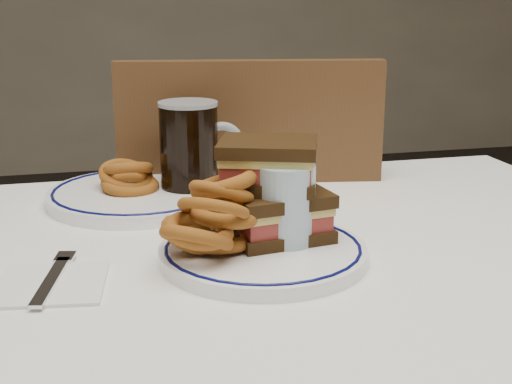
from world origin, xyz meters
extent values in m
cube|color=white|center=(0.00, 0.00, 0.73)|extent=(1.26, 0.86, 0.03)
cylinder|color=#432A15|center=(0.54, 0.34, 0.35)|extent=(0.06, 0.06, 0.71)
cube|color=white|center=(0.00, 0.43, 0.65)|extent=(1.26, 0.01, 0.17)
cube|color=#432A15|center=(0.17, 0.55, 0.45)|extent=(0.51, 0.51, 0.04)
cylinder|color=#432A15|center=(0.39, 0.70, 0.21)|extent=(0.04, 0.04, 0.43)
cylinder|color=#432A15|center=(0.02, 0.77, 0.21)|extent=(0.04, 0.04, 0.43)
cube|color=#432A15|center=(0.14, 0.35, 0.71)|extent=(0.44, 0.11, 0.48)
cylinder|color=white|center=(0.07, 0.00, 0.76)|extent=(0.25, 0.25, 0.02)
torus|color=#090D48|center=(0.07, 0.00, 0.77)|extent=(0.24, 0.24, 0.00)
cube|color=black|center=(0.10, 0.03, 0.77)|extent=(0.13, 0.11, 0.02)
cube|color=#A1352E|center=(0.10, 0.03, 0.79)|extent=(0.12, 0.10, 0.02)
cube|color=#CDB75B|center=(0.10, 0.02, 0.81)|extent=(0.12, 0.10, 0.01)
cube|color=black|center=(0.10, 0.03, 0.82)|extent=(0.13, 0.11, 0.02)
cube|color=black|center=(0.09, 0.04, 0.83)|extent=(0.14, 0.13, 0.02)
cube|color=#A1352E|center=(0.09, 0.04, 0.85)|extent=(0.13, 0.12, 0.02)
cube|color=#CDB75B|center=(0.09, 0.04, 0.87)|extent=(0.13, 0.12, 0.01)
cube|color=black|center=(0.09, 0.04, 0.88)|extent=(0.14, 0.13, 0.02)
torus|color=brown|center=(0.02, 0.01, 0.78)|extent=(0.08, 0.08, 0.03)
torus|color=brown|center=(-0.02, 0.01, 0.79)|extent=(0.08, 0.07, 0.06)
torus|color=brown|center=(-0.01, -0.03, 0.79)|extent=(0.10, 0.09, 0.07)
torus|color=brown|center=(-0.01, -0.03, 0.80)|extent=(0.08, 0.08, 0.04)
torus|color=brown|center=(0.02, 0.00, 0.81)|extent=(0.08, 0.08, 0.03)
torus|color=brown|center=(0.02, 0.01, 0.82)|extent=(0.07, 0.07, 0.04)
torus|color=brown|center=(0.01, -0.02, 0.83)|extent=(0.09, 0.08, 0.06)
torus|color=brown|center=(0.02, 0.01, 0.83)|extent=(0.09, 0.08, 0.06)
torus|color=brown|center=(0.03, 0.01, 0.84)|extent=(0.09, 0.08, 0.05)
cylinder|color=white|center=(0.03, 0.07, 0.78)|extent=(0.06, 0.06, 0.03)
cylinder|color=#8A0702|center=(0.03, 0.07, 0.79)|extent=(0.05, 0.05, 0.01)
cylinder|color=black|center=(0.03, 0.28, 0.82)|extent=(0.09, 0.09, 0.15)
cylinder|color=#8F959C|center=(0.03, 0.28, 0.90)|extent=(0.09, 0.09, 0.01)
torus|color=#8F959C|center=(0.08, 0.29, 0.83)|extent=(0.08, 0.02, 0.08)
cylinder|color=#A4C2D4|center=(0.10, 0.01, 0.81)|extent=(0.07, 0.07, 0.11)
cylinder|color=white|center=(-0.05, 0.28, 0.76)|extent=(0.28, 0.28, 0.02)
torus|color=#090D48|center=(-0.05, 0.28, 0.77)|extent=(0.26, 0.26, 0.01)
torus|color=brown|center=(-0.07, 0.28, 0.78)|extent=(0.09, 0.09, 0.03)
torus|color=brown|center=(-0.07, 0.30, 0.79)|extent=(0.09, 0.09, 0.06)
torus|color=brown|center=(-0.07, 0.30, 0.80)|extent=(0.08, 0.08, 0.04)
cube|color=white|center=(-0.18, -0.02, 0.75)|extent=(0.13, 0.13, 0.00)
cube|color=silver|center=(-0.18, -0.02, 0.76)|extent=(0.04, 0.13, 0.00)
cube|color=silver|center=(-0.16, 0.05, 0.76)|extent=(0.03, 0.03, 0.00)
camera|label=1|loc=(-0.13, -0.77, 1.06)|focal=50.00mm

